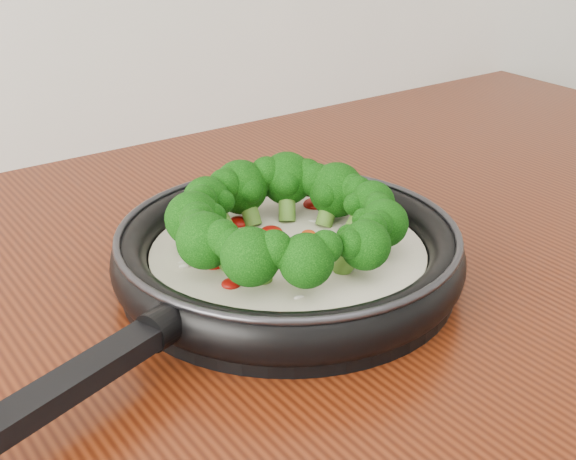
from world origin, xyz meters
TOP-DOWN VIEW (x-y plane):
  - skillet at (0.04, 1.08)m, footprint 0.50×0.39m

SIDE VIEW (x-z plane):
  - skillet at x=0.04m, z-range 0.89..0.98m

